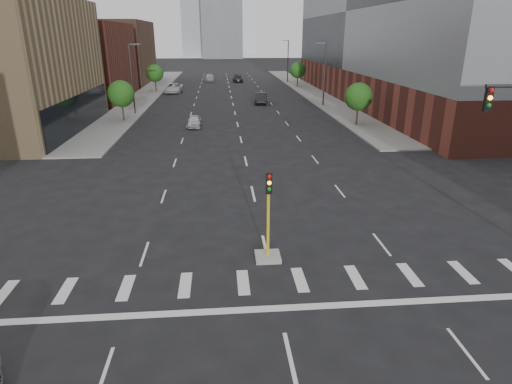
{
  "coord_description": "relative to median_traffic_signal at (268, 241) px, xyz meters",
  "views": [
    {
      "loc": [
        -2.1,
        -9.08,
        10.11
      ],
      "look_at": [
        -0.35,
        11.53,
        2.5
      ],
      "focal_mm": 30.0,
      "sensor_mm": 36.0,
      "label": 1
    }
  ],
  "objects": [
    {
      "name": "car_distant",
      "position": [
        -4.17,
        84.65,
        -0.11
      ],
      "size": [
        2.14,
        5.09,
        1.72
      ],
      "primitive_type": "imported",
      "rotation": [
        0.0,
        0.0,
        0.02
      ],
      "color": "#ABAAAF",
      "rests_on": "ground"
    },
    {
      "name": "tree_left_far",
      "position": [
        -14.0,
        66.03,
        2.42
      ],
      "size": [
        3.2,
        3.2,
        4.85
      ],
      "color": "#382619",
      "rests_on": "ground"
    },
    {
      "name": "median_traffic_signal",
      "position": [
        0.0,
        0.0,
        0.0
      ],
      "size": [
        1.2,
        1.2,
        4.4
      ],
      "color": "#999993",
      "rests_on": "ground"
    },
    {
      "name": "car_deep_right",
      "position": [
        2.25,
        82.61,
        -0.22
      ],
      "size": [
        2.21,
        5.24,
        1.51
      ],
      "primitive_type": "imported",
      "rotation": [
        0.0,
        0.0,
        0.02
      ],
      "color": "black",
      "rests_on": "ground"
    },
    {
      "name": "streetlight_right_a",
      "position": [
        13.41,
        46.03,
        4.04
      ],
      "size": [
        1.6,
        0.22,
        9.07
      ],
      "color": "#2D2D30",
      "rests_on": "ground"
    },
    {
      "name": "building_left_far_b",
      "position": [
        -27.5,
        83.03,
        5.53
      ],
      "size": [
        20.0,
        24.0,
        13.0
      ],
      "primitive_type": "cube",
      "color": "brown",
      "rests_on": "ground"
    },
    {
      "name": "tree_right_near",
      "position": [
        14.0,
        31.03,
        2.42
      ],
      "size": [
        3.2,
        3.2,
        4.85
      ],
      "color": "#382619",
      "rests_on": "ground"
    },
    {
      "name": "sidewalk_right_far",
      "position": [
        15.0,
        65.03,
        -0.9
      ],
      "size": [
        5.0,
        92.0,
        0.15
      ],
      "primitive_type": "cube",
      "color": "gray",
      "rests_on": "ground"
    },
    {
      "name": "tower_mid",
      "position": [
        0.0,
        191.03,
        21.03
      ],
      "size": [
        18.0,
        18.0,
        44.0
      ],
      "primitive_type": "cube",
      "color": "slate",
      "rests_on": "ground"
    },
    {
      "name": "tree_left_near",
      "position": [
        -14.0,
        36.03,
        2.42
      ],
      "size": [
        3.2,
        3.2,
        4.85
      ],
      "color": "#382619",
      "rests_on": "ground"
    },
    {
      "name": "sidewalk_left_far",
      "position": [
        -15.0,
        65.03,
        -0.9
      ],
      "size": [
        5.0,
        92.0,
        0.15
      ],
      "primitive_type": "cube",
      "color": "gray",
      "rests_on": "ground"
    },
    {
      "name": "streetlight_left",
      "position": [
        -13.41,
        41.03,
        4.04
      ],
      "size": [
        1.6,
        0.22,
        9.07
      ],
      "color": "#2D2D30",
      "rests_on": "ground"
    },
    {
      "name": "car_mid_right",
      "position": [
        4.4,
        49.34,
        -0.16
      ],
      "size": [
        2.33,
        5.11,
        1.63
      ],
      "primitive_type": "imported",
      "rotation": [
        0.0,
        0.0,
        -0.13
      ],
      "color": "black",
      "rests_on": "ground"
    },
    {
      "name": "car_far_left",
      "position": [
        -10.5,
        64.07,
        -0.12
      ],
      "size": [
        3.3,
        6.36,
        1.71
      ],
      "primitive_type": "imported",
      "rotation": [
        0.0,
        0.0,
        -0.08
      ],
      "color": "#BBBBBB",
      "rests_on": "ground"
    },
    {
      "name": "car_near_left",
      "position": [
        -5.1,
        31.97,
        -0.3
      ],
      "size": [
        1.6,
        3.95,
        1.34
      ],
      "primitive_type": "imported",
      "rotation": [
        0.0,
        0.0,
        0.0
      ],
      "color": "silver",
      "rests_on": "ground"
    },
    {
      "name": "building_right_main",
      "position": [
        29.5,
        51.03,
        10.03
      ],
      "size": [
        24.0,
        70.0,
        22.0
      ],
      "color": "brown",
      "rests_on": "ground"
    },
    {
      "name": "building_left_far_a",
      "position": [
        -27.5,
        57.03,
        5.03
      ],
      "size": [
        20.0,
        22.0,
        12.0
      ],
      "primitive_type": "cube",
      "color": "brown",
      "rests_on": "ground"
    },
    {
      "name": "streetlight_right_b",
      "position": [
        13.41,
        81.03,
        4.04
      ],
      "size": [
        1.6,
        0.22,
        9.07
      ],
      "color": "#2D2D30",
      "rests_on": "ground"
    },
    {
      "name": "tree_right_far",
      "position": [
        14.0,
        71.03,
        2.42
      ],
      "size": [
        3.2,
        3.2,
        4.85
      ],
      "color": "#382619",
      "rests_on": "ground"
    }
  ]
}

